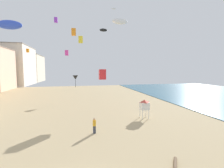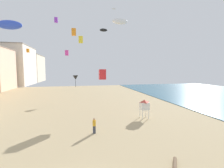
{
  "view_description": "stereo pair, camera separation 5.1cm",
  "coord_description": "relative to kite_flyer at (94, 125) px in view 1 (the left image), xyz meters",
  "views": [
    {
      "loc": [
        0.33,
        -6.62,
        6.55
      ],
      "look_at": [
        5.57,
        16.81,
        4.44
      ],
      "focal_mm": 24.64,
      "sensor_mm": 36.0,
      "label": 1
    },
    {
      "loc": [
        0.38,
        -6.63,
        6.55
      ],
      "look_at": [
        5.57,
        16.81,
        4.44
      ],
      "focal_mm": 24.64,
      "sensor_mm": 36.0,
      "label": 2
    }
  ],
  "objects": [
    {
      "name": "boardwalk_hotel_distant",
      "position": [
        -30.29,
        61.15,
        7.79
      ],
      "size": [
        15.96,
        20.11,
        17.4
      ],
      "color": "silver",
      "rests_on": "ground"
    },
    {
      "name": "kite_magenta_box",
      "position": [
        -3.6,
        15.88,
        9.05
      ],
      "size": [
        0.63,
        0.63,
        1.0
      ],
      "color": "#DB3D9E"
    },
    {
      "name": "driftwood_log",
      "position": [
        4.9,
        -6.67,
        -0.8
      ],
      "size": [
        1.02,
        1.3,
        0.24
      ],
      "primitive_type": "cylinder",
      "rotation": [
        0.0,
        1.57,
        0.96
      ],
      "color": "#7A6047",
      "rests_on": "ground"
    },
    {
      "name": "kite_orange_box",
      "position": [
        -2.31,
        21.46,
        14.4
      ],
      "size": [
        0.98,
        0.98,
        1.54
      ],
      "color": "orange"
    },
    {
      "name": "kite_flyer",
      "position": [
        0.0,
        0.0,
        0.0
      ],
      "size": [
        0.34,
        0.34,
        1.64
      ],
      "rotation": [
        0.0,
        0.0,
        3.05
      ],
      "color": "#383D4C",
      "rests_on": "ground"
    },
    {
      "name": "kite_purple_box",
      "position": [
        -7.2,
        30.62,
        19.57
      ],
      "size": [
        0.87,
        0.87,
        1.36
      ],
      "color": "purple"
    },
    {
      "name": "kite_white_parafoil_2",
      "position": [
        6.19,
        12.71,
        14.71
      ],
      "size": [
        2.87,
        0.8,
        1.12
      ],
      "color": "white"
    },
    {
      "name": "kite_blue_parafoil",
      "position": [
        -8.71,
        3.52,
        10.56
      ],
      "size": [
        2.54,
        0.71,
        0.99
      ],
      "color": "blue"
    },
    {
      "name": "kite_yellow_box",
      "position": [
        -0.85,
        18.75,
        12.24
      ],
      "size": [
        0.9,
        0.9,
        1.41
      ],
      "color": "yellow"
    },
    {
      "name": "kite_white_parafoil",
      "position": [
        8.4,
        27.11,
        22.63
      ],
      "size": [
        1.27,
        0.35,
        0.49
      ],
      "color": "white"
    },
    {
      "name": "kite_red_box",
      "position": [
        2.09,
        7.71,
        5.04
      ],
      "size": [
        0.99,
        0.99,
        1.55
      ],
      "color": "red"
    },
    {
      "name": "boardwalk_hotel_furthest",
      "position": [
        -30.29,
        83.43,
        6.87
      ],
      "size": [
        15.52,
        21.12,
        15.56
      ],
      "color": "beige",
      "rests_on": "ground"
    },
    {
      "name": "kite_black_parafoil",
      "position": [
        4.29,
        19.76,
        14.79
      ],
      "size": [
        1.77,
        0.49,
        0.69
      ],
      "color": "black"
    },
    {
      "name": "lifeguard_stand",
      "position": [
        7.28,
        3.71,
        0.92
      ],
      "size": [
        1.1,
        1.1,
        2.55
      ],
      "rotation": [
        0.0,
        0.0,
        0.11
      ],
      "color": "white",
      "rests_on": "ground"
    },
    {
      "name": "kite_orange_box_2",
      "position": [
        -11.83,
        20.5,
        9.84
      ],
      "size": [
        0.49,
        0.49,
        0.77
      ],
      "color": "orange"
    },
    {
      "name": "kite_black_delta",
      "position": [
        -2.1,
        18.97,
        4.1
      ],
      "size": [
        1.14,
        1.14,
        2.59
      ],
      "color": "black"
    }
  ]
}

